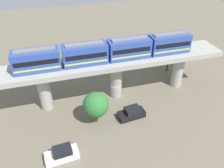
# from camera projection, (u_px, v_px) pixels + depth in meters

# --- Properties ---
(ground_plane) EXTENTS (120.00, 120.00, 0.00)m
(ground_plane) POSITION_uv_depth(u_px,v_px,m) (116.00, 95.00, 39.43)
(ground_plane) COLOR #706654
(viaduct) EXTENTS (5.20, 35.80, 7.21)m
(viaduct) POSITION_uv_depth(u_px,v_px,m) (116.00, 67.00, 36.23)
(viaduct) COLOR #A8A59E
(viaduct) RESTS_ON ground
(train) EXTENTS (2.64, 27.45, 3.24)m
(train) POSITION_uv_depth(u_px,v_px,m) (107.00, 51.00, 34.17)
(train) COLOR #2D4CA5
(train) RESTS_ON viaduct
(parked_car_white) EXTENTS (2.15, 4.34, 1.76)m
(parked_car_white) POSITION_uv_depth(u_px,v_px,m) (62.00, 154.00, 28.17)
(parked_car_white) COLOR white
(parked_car_white) RESTS_ON ground
(parked_car_black) EXTENTS (2.24, 4.37, 1.76)m
(parked_car_black) POSITION_uv_depth(u_px,v_px,m) (132.00, 113.00, 34.47)
(parked_car_black) COLOR black
(parked_car_black) RESTS_ON ground
(tree_near_viaduct) EXTENTS (3.76, 3.76, 5.90)m
(tree_near_viaduct) POSITION_uv_depth(u_px,v_px,m) (169.00, 53.00, 44.06)
(tree_near_viaduct) COLOR brown
(tree_near_viaduct) RESTS_ON ground
(tree_mid_lot) EXTENTS (3.76, 3.76, 5.18)m
(tree_mid_lot) POSITION_uv_depth(u_px,v_px,m) (96.00, 105.00, 32.18)
(tree_mid_lot) COLOR brown
(tree_mid_lot) RESTS_ON ground
(tree_far_corner) EXTENTS (2.65, 2.65, 4.27)m
(tree_far_corner) POSITION_uv_depth(u_px,v_px,m) (93.00, 50.00, 47.74)
(tree_far_corner) COLOR brown
(tree_far_corner) RESTS_ON ground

